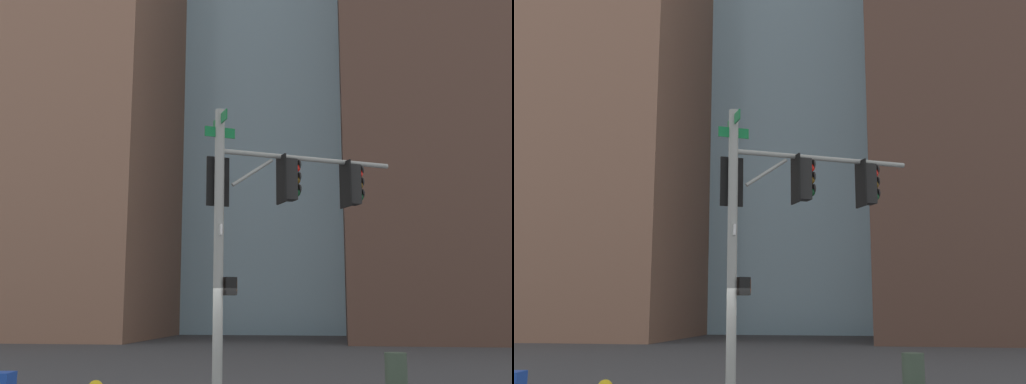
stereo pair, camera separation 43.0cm
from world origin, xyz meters
The scene contains 5 objects.
signal_pole_assembly centered at (0.46, -1.31, 4.41)m, with size 2.66×4.38×6.65m.
litter_bin centered at (2.68, -4.41, 0.47)m, with size 0.56×0.56×0.95m, color #384738.
building_brick_nearside centered at (33.10, 18.30, 24.01)m, with size 26.44×18.35×48.03m, color #845B47.
building_brick_midblock centered at (29.59, -13.05, 18.90)m, with size 18.44×19.34×37.80m, color #4C3328.
building_brick_farside centered at (51.77, -9.16, 22.12)m, with size 22.86×17.16×44.23m, color #4C3328.
Camera 1 is at (-13.45, -3.10, 2.10)m, focal length 42.40 mm.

